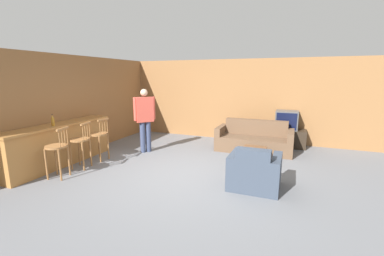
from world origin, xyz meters
name	(u,v)px	position (x,y,z in m)	size (l,w,h in m)	color
ground_plane	(181,174)	(0.00, 0.00, 0.00)	(24.00, 24.00, 0.00)	slate
wall_back	(225,100)	(0.00, 3.55, 1.30)	(9.40, 0.08, 2.60)	olive
wall_left	(99,103)	(-3.23, 1.27, 1.30)	(0.08, 8.55, 2.60)	olive
bar_counter	(60,144)	(-2.89, -0.48, 0.50)	(0.55, 2.78, 0.98)	#A87038
bar_chair_near	(57,150)	(-2.27, -1.09, 0.59)	(0.52, 0.52, 1.06)	#996638
bar_chair_mid	(81,143)	(-2.27, -0.46, 0.59)	(0.50, 0.50, 1.06)	#996638
bar_chair_far	(99,137)	(-2.27, 0.14, 0.59)	(0.43, 0.43, 1.06)	#996638
couch_far	(254,140)	(1.18, 2.40, 0.30)	(2.06, 0.87, 0.84)	brown
armchair_near	(254,172)	(1.55, -0.10, 0.30)	(0.92, 0.83, 0.82)	#384251
coffee_table	(253,152)	(1.33, 1.18, 0.31)	(0.55, 0.92, 0.36)	brown
tv_unit	(285,138)	(1.98, 3.19, 0.26)	(1.13, 0.52, 0.52)	#2D2319
tv	(287,120)	(1.98, 3.19, 0.80)	(0.62, 0.50, 0.55)	#4C4C4C
bottle	(53,120)	(-2.80, -0.68, 1.10)	(0.07, 0.07, 0.26)	#B27A23
book_on_table	(255,150)	(1.37, 1.14, 0.38)	(0.23, 0.21, 0.02)	navy
person_by_window	(145,117)	(-1.59, 1.17, 0.98)	(0.44, 0.48, 1.73)	#384260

